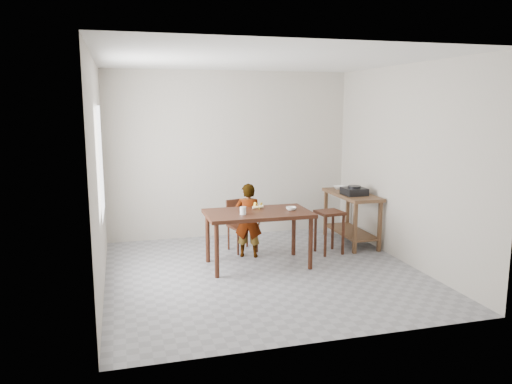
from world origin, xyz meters
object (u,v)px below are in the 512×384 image
object	(u,v)px
dining_chair	(243,226)
stool	(329,232)
dining_table	(258,239)
prep_counter	(351,218)
child	(248,220)

from	to	relation	value
dining_chair	stool	bearing A→B (deg)	-33.62
dining_table	stool	world-z (taller)	dining_table
stool	prep_counter	bearing A→B (deg)	36.76
dining_chair	stool	distance (m)	1.28
dining_table	child	size ratio (longest dim) A/B	1.31
child	dining_chair	size ratio (longest dim) A/B	1.40
dining_table	prep_counter	bearing A→B (deg)	22.15
dining_table	dining_chair	world-z (taller)	dining_chair
child	stool	world-z (taller)	child
child	dining_chair	world-z (taller)	child
dining_table	stool	bearing A→B (deg)	13.83
child	dining_table	bearing A→B (deg)	115.13
dining_chair	stool	world-z (taller)	dining_chair
dining_chair	stool	xyz separation A→B (m)	(1.20, -0.44, -0.07)
dining_table	stool	size ratio (longest dim) A/B	2.22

